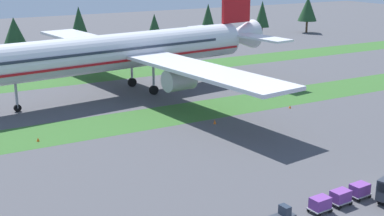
{
  "coord_description": "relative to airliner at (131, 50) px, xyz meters",
  "views": [
    {
      "loc": [
        -33.91,
        -29.44,
        24.0
      ],
      "look_at": [
        0.42,
        31.72,
        4.0
      ],
      "focal_mm": 49.17,
      "sensor_mm": 36.0,
      "label": 1
    }
  ],
  "objects": [
    {
      "name": "grass_strip_near",
      "position": [
        -2.8,
        -16.67,
        -7.93
      ],
      "size": [
        320.0,
        10.44,
        0.01
      ],
      "primitive_type": "cube",
      "color": "#336028",
      "rests_on": "ground"
    },
    {
      "name": "grass_strip_far",
      "position": [
        -2.8,
        16.22,
        -7.93
      ],
      "size": [
        320.0,
        10.44,
        0.01
      ],
      "primitive_type": "cube",
      "color": "#336028",
      "rests_on": "ground"
    },
    {
      "name": "airliner",
      "position": [
        0.0,
        0.0,
        0.0
      ],
      "size": [
        60.38,
        74.65,
        22.12
      ],
      "rotation": [
        0.0,
        0.0,
        1.7
      ],
      "color": "silver",
      "rests_on": "ground"
    },
    {
      "name": "cargo_dolly_lead",
      "position": [
        -2.83,
        -53.51,
        -7.01
      ],
      "size": [
        2.3,
        1.65,
        1.55
      ],
      "rotation": [
        0.0,
        0.0,
        1.64
      ],
      "color": "#A3A3A8",
      "rests_on": "ground"
    },
    {
      "name": "cargo_dolly_second",
      "position": [
        0.06,
        -53.3,
        -7.01
      ],
      "size": [
        2.3,
        1.65,
        1.55
      ],
      "rotation": [
        0.0,
        0.0,
        1.64
      ],
      "color": "#A3A3A8",
      "rests_on": "ground"
    },
    {
      "name": "cargo_dolly_third",
      "position": [
        2.96,
        -53.09,
        -7.01
      ],
      "size": [
        2.3,
        1.65,
        1.55
      ],
      "rotation": [
        0.0,
        0.0,
        1.64
      ],
      "color": "#A3A3A8",
      "rests_on": "ground"
    },
    {
      "name": "taxiway_marker_0",
      "position": [
        3.2,
        -24.11,
        -7.6
      ],
      "size": [
        0.44,
        0.44,
        0.67
      ],
      "primitive_type": "cone",
      "color": "orange",
      "rests_on": "ground"
    },
    {
      "name": "taxiway_marker_1",
      "position": [
        -21.94,
        -19.0,
        -7.66
      ],
      "size": [
        0.44,
        0.44,
        0.55
      ],
      "primitive_type": "cone",
      "color": "orange",
      "rests_on": "ground"
    },
    {
      "name": "taxiway_marker_2",
      "position": [
        18.68,
        -22.88,
        -7.7
      ],
      "size": [
        0.44,
        0.44,
        0.46
      ],
      "primitive_type": "cone",
      "color": "orange",
      "rests_on": "ground"
    },
    {
      "name": "distant_tree_line",
      "position": [
        2.22,
        46.25,
        -0.76
      ],
      "size": [
        179.19,
        9.85,
        11.96
      ],
      "color": "#4C3823",
      "rests_on": "ground"
    }
  ]
}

